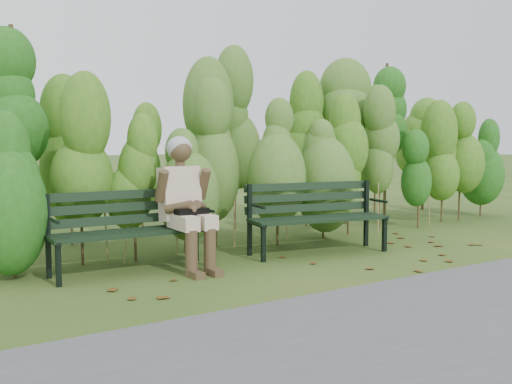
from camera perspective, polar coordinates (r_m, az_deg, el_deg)
ground at (r=5.93m, az=1.88°, el=-7.49°), size 80.00×80.00×0.00m
footpath at (r=4.38m, az=19.12°, el=-12.29°), size 60.00×2.50×0.01m
hedge_band at (r=7.38m, az=-6.49°, el=4.81°), size 11.04×1.67×2.42m
leaf_litter at (r=5.63m, az=1.19°, el=-8.14°), size 6.01×2.24×0.01m
bench_left at (r=5.95m, az=-11.88°, el=-3.00°), size 1.60×0.57×0.79m
bench_right at (r=6.83m, az=5.63°, el=-1.85°), size 1.66×0.80×0.79m
seated_woman at (r=5.96m, az=-6.75°, el=-0.43°), size 0.56×0.82×1.32m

